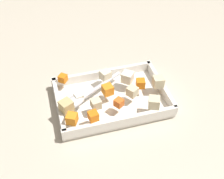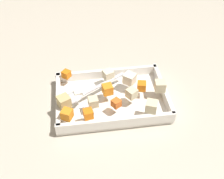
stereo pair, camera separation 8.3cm
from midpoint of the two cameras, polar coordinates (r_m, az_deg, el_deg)
ground_plane at (r=0.87m, az=2.50°, el=-2.60°), size 4.00×4.00×0.00m
baking_dish at (r=0.86m, az=2.77°, el=-2.17°), size 0.33×0.22×0.05m
carrot_chunk_near_left at (r=0.76m, az=-1.65°, el=-5.02°), size 0.03×0.03×0.02m
carrot_chunk_mid_right at (r=0.83m, az=1.97°, el=-0.09°), size 0.03×0.03×0.03m
carrot_chunk_corner_nw at (r=0.89m, az=-6.45°, el=2.95°), size 0.03×0.03×0.02m
carrot_chunk_rim_edge at (r=0.79m, az=3.85°, el=-2.87°), size 0.03×0.03×0.02m
carrot_chunk_near_right at (r=0.85m, az=8.72°, el=0.55°), size 0.03×0.03×0.03m
carrot_chunk_back_center at (r=0.76m, az=-5.88°, el=-5.07°), size 0.04×0.04×0.03m
potato_chunk_under_handle at (r=0.79m, az=-0.77°, el=-2.62°), size 0.03×0.03×0.03m
potato_chunk_heap_top at (r=0.88m, az=1.90°, el=2.88°), size 0.04×0.04×0.03m
potato_chunk_heap_side at (r=0.86m, az=12.30°, el=0.60°), size 0.03×0.03×0.03m
potato_chunk_front_center at (r=0.79m, az=-6.62°, el=-2.51°), size 0.04×0.04×0.03m
potato_chunk_mid_left at (r=0.82m, az=6.84°, el=-0.87°), size 0.04×0.04×0.03m
potato_chunk_near_spoon at (r=0.79m, az=10.86°, el=-3.45°), size 0.04×0.04×0.03m
parsnip_chunk_center at (r=0.82m, az=-3.93°, el=-1.06°), size 0.03×0.03×0.02m
parsnip_chunk_corner_se at (r=0.86m, az=6.29°, el=2.05°), size 0.05×0.05×0.03m
serving_spoon at (r=0.82m, az=-4.18°, el=-1.46°), size 0.20×0.14×0.02m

